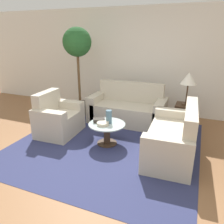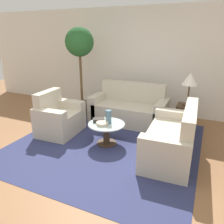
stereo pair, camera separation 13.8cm
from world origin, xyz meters
TOP-DOWN VIEW (x-y plane):
  - ground_plane at (0.00, 0.00)m, footprint 14.00×14.00m
  - wall_back at (0.00, 2.86)m, footprint 10.00×0.06m
  - rug at (0.01, 0.74)m, footprint 3.29×3.24m
  - sofa_main at (0.03, 1.93)m, footprint 1.73×0.77m
  - armchair at (-1.12, 0.79)m, footprint 0.74×0.94m
  - loveseat at (1.23, 0.77)m, footprint 0.79×1.51m
  - coffee_table at (0.01, 0.74)m, footprint 0.68×0.68m
  - side_table at (1.28, 1.94)m, footprint 0.39×0.39m
  - table_lamp at (1.28, 1.94)m, footprint 0.32×0.32m
  - potted_plant at (-1.26, 1.96)m, footprint 0.67×0.67m
  - vase at (0.04, 0.77)m, footprint 0.11×0.11m
  - bowl at (-0.03, 0.65)m, footprint 0.22×0.22m
  - book_stack at (-0.16, 0.76)m, footprint 0.25×0.21m

SIDE VIEW (x-z plane):
  - ground_plane at x=0.00m, z-range 0.00..0.00m
  - rug at x=0.01m, z-range 0.00..0.01m
  - coffee_table at x=0.01m, z-range 0.06..0.47m
  - side_table at x=1.28m, z-range 0.00..0.57m
  - armchair at x=-1.12m, z-range -0.14..0.73m
  - loveseat at x=1.23m, z-range -0.15..0.74m
  - sofa_main at x=0.03m, z-range -0.15..0.75m
  - bowl at x=-0.03m, z-range 0.41..0.46m
  - book_stack at x=-0.16m, z-range 0.41..0.47m
  - vase at x=0.04m, z-range 0.41..0.65m
  - table_lamp at x=1.28m, z-range 0.76..1.43m
  - wall_back at x=0.00m, z-range 0.00..2.60m
  - potted_plant at x=-1.26m, z-range 0.44..2.56m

